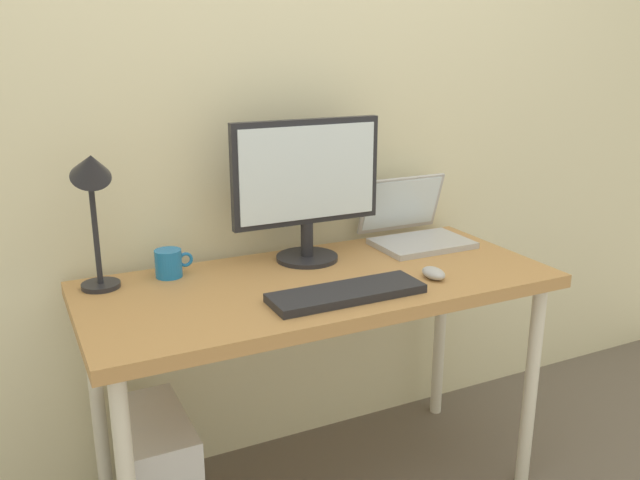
# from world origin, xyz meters

# --- Properties ---
(back_wall) EXTENTS (4.40, 0.04, 2.60)m
(back_wall) POSITION_xyz_m (0.00, 0.37, 1.30)
(back_wall) COLOR beige
(back_wall) RESTS_ON ground_plane
(desk) EXTENTS (1.40, 0.62, 0.75)m
(desk) POSITION_xyz_m (0.00, 0.00, 0.68)
(desk) COLOR #B7844C
(desk) RESTS_ON ground_plane
(monitor) EXTENTS (0.49, 0.20, 0.45)m
(monitor) POSITION_xyz_m (0.04, 0.18, 1.01)
(monitor) COLOR #232328
(monitor) RESTS_ON desk
(laptop) EXTENTS (0.32, 0.29, 0.22)m
(laptop) POSITION_xyz_m (0.46, 0.20, 0.81)
(laptop) COLOR #B2B2B7
(laptop) RESTS_ON desk
(desk_lamp) EXTENTS (0.11, 0.16, 0.42)m
(desk_lamp) POSITION_xyz_m (-0.60, 0.18, 1.05)
(desk_lamp) COLOR #232328
(desk_lamp) RESTS_ON desk
(keyboard) EXTENTS (0.44, 0.14, 0.02)m
(keyboard) POSITION_xyz_m (0.00, -0.17, 0.77)
(keyboard) COLOR #232328
(keyboard) RESTS_ON desk
(mouse) EXTENTS (0.06, 0.09, 0.03)m
(mouse) POSITION_xyz_m (0.30, -0.15, 0.77)
(mouse) COLOR #B2B2B7
(mouse) RESTS_ON desk
(coffee_mug) EXTENTS (0.12, 0.08, 0.08)m
(coffee_mug) POSITION_xyz_m (-0.40, 0.21, 0.80)
(coffee_mug) COLOR #1E72BF
(coffee_mug) RESTS_ON desk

